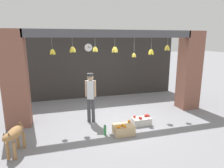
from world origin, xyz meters
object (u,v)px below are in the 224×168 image
at_px(dog, 14,135).
at_px(water_bottle, 105,130).
at_px(shopkeeper, 91,94).
at_px(wall_clock, 88,48).
at_px(fruit_crate_oranges, 123,129).
at_px(fruit_crate_apples, 142,121).

relative_size(dog, water_bottle, 3.14).
xyz_separation_m(shopkeeper, wall_clock, (0.42, 2.70, 1.32)).
height_order(fruit_crate_oranges, water_bottle, fruit_crate_oranges).
relative_size(fruit_crate_apples, water_bottle, 1.99).
bearing_deg(fruit_crate_oranges, dog, -174.42).
xyz_separation_m(fruit_crate_oranges, water_bottle, (-0.51, 0.11, -0.01)).
height_order(dog, water_bottle, dog).
relative_size(dog, fruit_crate_apples, 1.58).
distance_m(shopkeeper, fruit_crate_apples, 1.80).
height_order(dog, fruit_crate_apples, dog).
xyz_separation_m(shopkeeper, fruit_crate_oranges, (0.72, -1.10, -0.78)).
bearing_deg(dog, shopkeeper, 140.11).
distance_m(dog, water_bottle, 2.28).
relative_size(dog, shopkeeper, 0.57).
height_order(fruit_crate_oranges, fruit_crate_apples, fruit_crate_oranges).
bearing_deg(shopkeeper, fruit_crate_apples, 174.48).
bearing_deg(shopkeeper, dog, 52.26).
height_order(dog, fruit_crate_oranges, dog).
distance_m(shopkeeper, fruit_crate_oranges, 1.53).
bearing_deg(fruit_crate_oranges, water_bottle, 167.62).
relative_size(fruit_crate_oranges, water_bottle, 1.95).
distance_m(dog, fruit_crate_oranges, 2.77).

